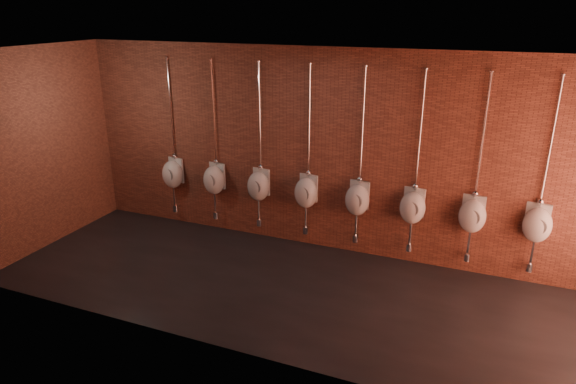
{
  "coord_description": "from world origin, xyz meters",
  "views": [
    {
      "loc": [
        2.38,
        -5.84,
        3.76
      ],
      "look_at": [
        -0.38,
        0.9,
        1.1
      ],
      "focal_mm": 32.0,
      "sensor_mm": 36.0,
      "label": 1
    }
  ],
  "objects_px": {
    "urinal_2": "(259,185)",
    "urinal_1": "(214,179)",
    "urinal_0": "(173,173)",
    "urinal_3": "(306,192)",
    "urinal_4": "(357,199)",
    "urinal_5": "(413,207)",
    "urinal_7": "(537,224)",
    "urinal_6": "(472,215)"
  },
  "relations": [
    {
      "from": "urinal_4",
      "to": "urinal_1",
      "type": "bearing_deg",
      "value": 180.0
    },
    {
      "from": "urinal_0",
      "to": "urinal_1",
      "type": "xyz_separation_m",
      "value": [
        0.84,
        0.0,
        0.0
      ]
    },
    {
      "from": "urinal_2",
      "to": "urinal_1",
      "type": "bearing_deg",
      "value": 180.0
    },
    {
      "from": "urinal_2",
      "to": "urinal_4",
      "type": "xyz_separation_m",
      "value": [
        1.68,
        0.0,
        0.0
      ]
    },
    {
      "from": "urinal_0",
      "to": "urinal_5",
      "type": "relative_size",
      "value": 1.0
    },
    {
      "from": "urinal_1",
      "to": "urinal_3",
      "type": "xyz_separation_m",
      "value": [
        1.68,
        0.0,
        0.0
      ]
    },
    {
      "from": "urinal_3",
      "to": "urinal_7",
      "type": "xyz_separation_m",
      "value": [
        3.35,
        0.0,
        0.0
      ]
    },
    {
      "from": "urinal_3",
      "to": "urinal_7",
      "type": "bearing_deg",
      "value": 0.0
    },
    {
      "from": "urinal_3",
      "to": "urinal_6",
      "type": "height_order",
      "value": "same"
    },
    {
      "from": "urinal_6",
      "to": "urinal_2",
      "type": "bearing_deg",
      "value": 180.0
    },
    {
      "from": "urinal_3",
      "to": "urinal_6",
      "type": "relative_size",
      "value": 1.0
    },
    {
      "from": "urinal_7",
      "to": "urinal_3",
      "type": "bearing_deg",
      "value": 180.0
    },
    {
      "from": "urinal_6",
      "to": "urinal_7",
      "type": "height_order",
      "value": "same"
    },
    {
      "from": "urinal_0",
      "to": "urinal_4",
      "type": "xyz_separation_m",
      "value": [
        3.35,
        0.0,
        0.0
      ]
    },
    {
      "from": "urinal_2",
      "to": "urinal_4",
      "type": "distance_m",
      "value": 1.68
    },
    {
      "from": "urinal_4",
      "to": "urinal_7",
      "type": "bearing_deg",
      "value": 0.0
    },
    {
      "from": "urinal_0",
      "to": "urinal_6",
      "type": "height_order",
      "value": "same"
    },
    {
      "from": "urinal_0",
      "to": "urinal_4",
      "type": "bearing_deg",
      "value": 0.0
    },
    {
      "from": "urinal_0",
      "to": "urinal_3",
      "type": "height_order",
      "value": "same"
    },
    {
      "from": "urinal_1",
      "to": "urinal_3",
      "type": "height_order",
      "value": "same"
    },
    {
      "from": "urinal_2",
      "to": "urinal_5",
      "type": "distance_m",
      "value": 2.52
    },
    {
      "from": "urinal_7",
      "to": "urinal_0",
      "type": "bearing_deg",
      "value": 180.0
    },
    {
      "from": "urinal_1",
      "to": "urinal_2",
      "type": "bearing_deg",
      "value": 0.0
    },
    {
      "from": "urinal_6",
      "to": "urinal_0",
      "type": "bearing_deg",
      "value": 180.0
    },
    {
      "from": "urinal_4",
      "to": "urinal_5",
      "type": "relative_size",
      "value": 1.0
    },
    {
      "from": "urinal_5",
      "to": "urinal_7",
      "type": "relative_size",
      "value": 1.0
    },
    {
      "from": "urinal_0",
      "to": "urinal_5",
      "type": "xyz_separation_m",
      "value": [
        4.19,
        0.0,
        0.0
      ]
    },
    {
      "from": "urinal_7",
      "to": "urinal_5",
      "type": "bearing_deg",
      "value": 180.0
    },
    {
      "from": "urinal_2",
      "to": "urinal_0",
      "type": "bearing_deg",
      "value": 180.0
    },
    {
      "from": "urinal_2",
      "to": "urinal_3",
      "type": "bearing_deg",
      "value": 0.0
    },
    {
      "from": "urinal_6",
      "to": "urinal_7",
      "type": "bearing_deg",
      "value": 0.0
    },
    {
      "from": "urinal_0",
      "to": "urinal_2",
      "type": "bearing_deg",
      "value": 0.0
    },
    {
      "from": "urinal_1",
      "to": "urinal_5",
      "type": "xyz_separation_m",
      "value": [
        3.35,
        0.0,
        0.0
      ]
    },
    {
      "from": "urinal_7",
      "to": "urinal_1",
      "type": "bearing_deg",
      "value": 180.0
    },
    {
      "from": "urinal_0",
      "to": "urinal_6",
      "type": "relative_size",
      "value": 1.0
    },
    {
      "from": "urinal_5",
      "to": "urinal_7",
      "type": "height_order",
      "value": "same"
    },
    {
      "from": "urinal_1",
      "to": "urinal_7",
      "type": "bearing_deg",
      "value": 0.0
    },
    {
      "from": "urinal_1",
      "to": "urinal_5",
      "type": "distance_m",
      "value": 3.35
    },
    {
      "from": "urinal_4",
      "to": "urinal_6",
      "type": "xyz_separation_m",
      "value": [
        1.68,
        0.0,
        0.0
      ]
    },
    {
      "from": "urinal_3",
      "to": "urinal_7",
      "type": "relative_size",
      "value": 1.0
    },
    {
      "from": "urinal_1",
      "to": "urinal_4",
      "type": "distance_m",
      "value": 2.52
    },
    {
      "from": "urinal_4",
      "to": "urinal_5",
      "type": "bearing_deg",
      "value": 0.0
    }
  ]
}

